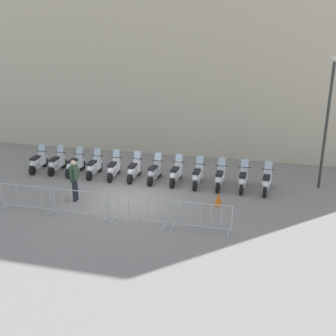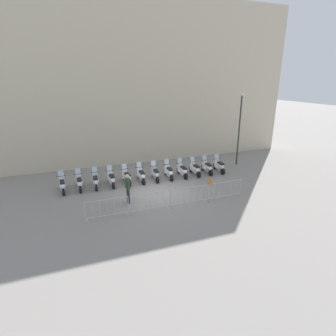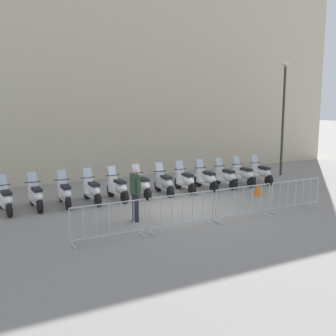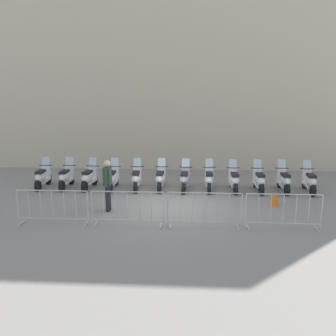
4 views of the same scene
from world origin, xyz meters
The scene contains 21 objects.
ground_plane centered at (0.00, 0.00, 0.00)m, with size 120.00×120.00×0.00m, color gray.
building_facade centered at (0.21, 7.68, 6.29)m, with size 28.00×2.40×12.59m, color beige.
motorcycle_0 centered at (-5.44, 2.34, 0.45)m, with size 0.56×1.72×1.24m.
motorcycle_1 centered at (-4.44, 2.36, 0.45)m, with size 0.56×1.72×1.24m.
motorcycle_2 centered at (-3.45, 2.30, 0.45)m, with size 0.56×1.73×1.24m.
motorcycle_3 centered at (-2.44, 2.23, 0.45)m, with size 0.56×1.72×1.24m.
motorcycle_4 centered at (-1.44, 2.20, 0.45)m, with size 0.56×1.72×1.24m.
motorcycle_5 centered at (-0.44, 2.21, 0.45)m, with size 0.56×1.72×1.24m.
motorcycle_6 centered at (0.55, 2.13, 0.45)m, with size 0.56×1.73×1.24m.
motorcycle_7 centered at (1.56, 2.14, 0.45)m, with size 0.56×1.73×1.24m.
motorcycle_8 centered at (2.56, 2.06, 0.45)m, with size 0.56×1.72×1.24m.
motorcycle_9 centered at (3.56, 2.02, 0.45)m, with size 0.56×1.72×1.24m.
motorcycle_10 centered at (4.56, 2.03, 0.45)m, with size 0.56×1.72×1.24m.
motorcycle_11 centered at (5.56, 1.96, 0.45)m, with size 0.57×1.73×1.24m.
barrier_segment_0 centered at (-3.44, -1.99, 0.53)m, with size 2.17×0.50×1.07m.
barrier_segment_1 centered at (-1.18, -2.06, 0.53)m, with size 2.17×0.50×1.07m.
barrier_segment_2 centered at (1.07, -2.12, 0.53)m, with size 2.17×0.50×1.07m.
barrier_segment_3 centered at (3.32, -2.18, 0.53)m, with size 2.17×0.50×1.07m.
street_lamp centered at (7.85, 3.04, 3.41)m, with size 0.36×0.36×5.64m.
officer_near_row_end centered at (-2.04, -0.65, 0.98)m, with size 0.24×0.55×1.73m.
traffic_cone centered at (3.70, 0.14, 0.28)m, with size 0.32×0.32×0.55m, color orange.
Camera 2 is at (-5.07, -14.28, 6.75)m, focal length 28.70 mm.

